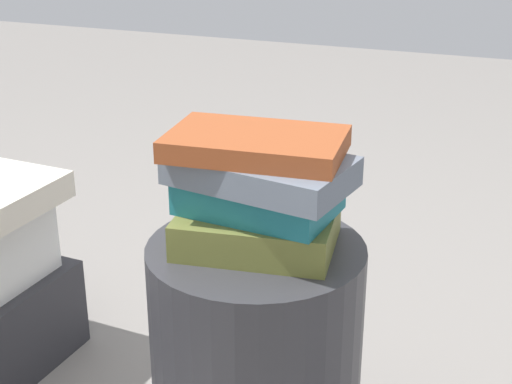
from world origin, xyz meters
The scene contains 5 objects.
side_table centered at (0.00, 0.00, 0.25)m, with size 0.37×0.37×0.51m, color #333338.
book_olive centered at (0.00, -0.01, 0.54)m, with size 0.25×0.19×0.06m, color olive.
book_teal centered at (0.00, -0.01, 0.59)m, with size 0.24×0.16×0.06m, color #1E727F.
book_slate centered at (-0.01, 0.01, 0.65)m, with size 0.28×0.16×0.05m, color slate.
book_rust centered at (0.00, 0.00, 0.69)m, with size 0.27×0.17×0.03m, color #994723.
Camera 1 is at (-0.40, 1.06, 1.07)m, focal length 53.76 mm.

